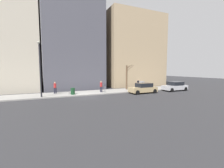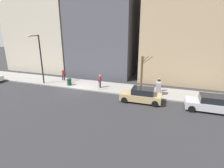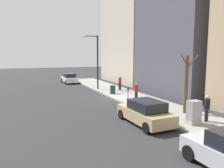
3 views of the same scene
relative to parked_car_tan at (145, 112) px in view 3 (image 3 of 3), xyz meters
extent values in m
plane|color=#2B2B2D|center=(1.17, 8.46, -0.74)|extent=(120.00, 120.00, 0.00)
cube|color=gray|center=(3.17, 8.46, -0.66)|extent=(4.00, 36.00, 0.15)
cylinder|color=black|center=(-0.87, -4.84, -0.42)|extent=(0.23, 0.64, 0.64)
cylinder|color=black|center=(0.83, -4.81, -0.42)|extent=(0.23, 0.64, 0.64)
cube|color=tan|center=(0.00, 0.05, -0.17)|extent=(1.89, 4.24, 0.70)
cube|color=black|center=(0.00, -0.15, 0.48)|extent=(1.65, 2.23, 0.60)
cylinder|color=black|center=(-0.88, 1.59, -0.42)|extent=(0.23, 0.64, 0.64)
cylinder|color=black|center=(0.82, 1.62, -0.42)|extent=(0.23, 0.64, 0.64)
cylinder|color=black|center=(-0.82, -1.51, -0.42)|extent=(0.23, 0.64, 0.64)
cylinder|color=black|center=(0.88, -1.48, -0.42)|extent=(0.23, 0.64, 0.64)
cube|color=white|center=(-0.04, 22.36, -0.17)|extent=(1.86, 4.22, 0.70)
cube|color=black|center=(-0.04, 22.16, 0.48)|extent=(1.63, 2.22, 0.60)
cylinder|color=black|center=(-0.91, 23.89, -0.42)|extent=(0.23, 0.64, 0.64)
cylinder|color=black|center=(0.79, 23.92, -0.42)|extent=(0.23, 0.64, 0.64)
cylinder|color=black|center=(-0.87, 20.79, -0.42)|extent=(0.23, 0.64, 0.64)
cylinder|color=black|center=(0.83, 20.82, -0.42)|extent=(0.23, 0.64, 0.64)
cylinder|color=slate|center=(1.62, 5.52, -0.06)|extent=(0.07, 0.07, 1.05)
cube|color=#2D333D|center=(1.62, 5.52, 0.61)|extent=(0.14, 0.10, 0.30)
cube|color=#A8A399|center=(2.47, -1.51, -0.50)|extent=(0.83, 0.61, 0.18)
cube|color=#939399|center=(2.47, -1.51, 0.22)|extent=(0.75, 0.55, 1.25)
cylinder|color=black|center=(1.72, 13.91, 2.66)|extent=(0.18, 0.18, 6.50)
cylinder|color=black|center=(0.92, 13.91, 5.81)|extent=(1.60, 0.10, 0.10)
ellipsoid|color=beige|center=(0.12, 13.91, 5.76)|extent=(0.56, 0.32, 0.20)
cylinder|color=brown|center=(3.77, 0.72, 1.47)|extent=(0.28, 0.28, 4.10)
cylinder|color=brown|center=(3.66, 0.13, 3.05)|extent=(0.25, 1.25, 1.06)
cylinder|color=brown|center=(3.97, 0.38, 3.12)|extent=(0.42, 0.76, 0.86)
cylinder|color=brown|center=(3.29, 0.52, 3.28)|extent=(0.97, 0.55, 0.69)
cylinder|color=#14381E|center=(2.07, 10.03, -0.14)|extent=(0.56, 0.56, 0.90)
cylinder|color=#1E1E2D|center=(3.67, -1.40, -0.18)|extent=(0.16, 0.16, 0.82)
cylinder|color=#1E1E2D|center=(3.45, -1.51, -0.18)|extent=(0.16, 0.16, 0.82)
cylinder|color=black|center=(3.56, -1.45, 0.54)|extent=(0.36, 0.36, 0.62)
sphere|color=tan|center=(3.56, -1.45, 0.96)|extent=(0.22, 0.22, 0.22)
cylinder|color=#1E1E2D|center=(2.68, 5.83, -0.18)|extent=(0.16, 0.16, 0.82)
cylinder|color=#1E1E2D|center=(2.47, 5.70, -0.18)|extent=(0.16, 0.16, 0.82)
cylinder|color=#A52323|center=(2.58, 5.76, 0.54)|extent=(0.36, 0.36, 0.62)
sphere|color=tan|center=(2.58, 5.76, 0.96)|extent=(0.22, 0.22, 0.22)
cylinder|color=#1E1E2D|center=(3.88, 12.30, -0.18)|extent=(0.16, 0.16, 0.82)
cylinder|color=#1E1E2D|center=(3.97, 12.07, -0.18)|extent=(0.16, 0.16, 0.82)
cylinder|color=#A52323|center=(3.92, 12.19, 0.54)|extent=(0.36, 0.36, 0.62)
sphere|color=tan|center=(3.92, 12.19, 0.96)|extent=(0.22, 0.22, 0.22)
cube|color=#BCB29E|center=(12.80, 20.09, 11.56)|extent=(12.26, 12.26, 24.58)
camera|label=1|loc=(-18.52, 13.28, 2.78)|focal=24.00mm
camera|label=2|loc=(-17.11, -2.74, 6.58)|focal=28.00mm
camera|label=3|loc=(-7.06, -11.39, 3.52)|focal=35.00mm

